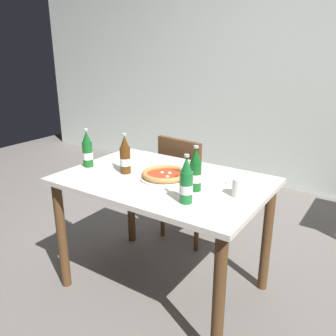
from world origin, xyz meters
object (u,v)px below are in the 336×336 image
(beer_bottle_extra, at_px, (195,172))
(napkin_with_cutlery, at_px, (223,177))
(beer_bottle_center, at_px, (186,183))
(chair_behind_table, at_px, (187,183))
(beer_bottle_right, at_px, (87,151))
(dining_table_main, at_px, (163,196))
(paper_cup, at_px, (239,188))
(beer_bottle_left, at_px, (125,157))
(pizza_margherita_near, at_px, (165,175))

(beer_bottle_extra, distance_m, napkin_with_cutlery, 0.28)
(beer_bottle_extra, xyz_separation_m, napkin_with_cutlery, (0.05, 0.26, -0.10))
(beer_bottle_center, xyz_separation_m, beer_bottle_extra, (-0.04, 0.16, 0.00))
(chair_behind_table, bearing_deg, beer_bottle_extra, 129.99)
(chair_behind_table, bearing_deg, beer_bottle_right, 70.98)
(chair_behind_table, height_order, napkin_with_cutlery, chair_behind_table)
(napkin_with_cutlery, bearing_deg, dining_table_main, -145.04)
(beer_bottle_extra, xyz_separation_m, paper_cup, (0.23, 0.05, -0.06))
(beer_bottle_left, height_order, beer_bottle_right, same)
(chair_behind_table, bearing_deg, paper_cup, 144.10)
(paper_cup, bearing_deg, beer_bottle_left, -176.38)
(beer_bottle_extra, bearing_deg, paper_cup, 13.14)
(chair_behind_table, height_order, beer_bottle_left, beer_bottle_left)
(dining_table_main, relative_size, pizza_margherita_near, 4.12)
(beer_bottle_left, distance_m, beer_bottle_right, 0.28)
(pizza_margherita_near, bearing_deg, paper_cup, -0.85)
(beer_bottle_center, height_order, beer_bottle_right, same)
(chair_behind_table, xyz_separation_m, paper_cup, (0.66, -0.61, 0.32))
(dining_table_main, relative_size, beer_bottle_extra, 4.86)
(beer_bottle_center, bearing_deg, beer_bottle_extra, 103.79)
(dining_table_main, height_order, beer_bottle_right, beer_bottle_right)
(paper_cup, bearing_deg, beer_bottle_center, -131.09)
(pizza_margherita_near, bearing_deg, dining_table_main, -143.85)
(chair_behind_table, xyz_separation_m, napkin_with_cutlery, (0.48, -0.41, 0.27))
(dining_table_main, height_order, beer_bottle_center, beer_bottle_center)
(chair_behind_table, height_order, beer_bottle_extra, beer_bottle_extra)
(pizza_margherita_near, distance_m, paper_cup, 0.46)
(beer_bottle_right, bearing_deg, chair_behind_table, 64.03)
(beer_bottle_left, bearing_deg, paper_cup, 3.62)
(paper_cup, bearing_deg, chair_behind_table, 137.15)
(napkin_with_cutlery, bearing_deg, chair_behind_table, 139.47)
(beer_bottle_extra, bearing_deg, beer_bottle_left, 179.09)
(chair_behind_table, bearing_deg, dining_table_main, 114.22)
(beer_bottle_center, distance_m, beer_bottle_right, 0.82)
(chair_behind_table, relative_size, beer_bottle_center, 3.44)
(dining_table_main, relative_size, beer_bottle_right, 4.86)
(beer_bottle_right, height_order, paper_cup, beer_bottle_right)
(beer_bottle_left, xyz_separation_m, beer_bottle_right, (-0.28, -0.04, 0.00))
(beer_bottle_right, relative_size, napkin_with_cutlery, 1.08)
(dining_table_main, distance_m, paper_cup, 0.50)
(dining_table_main, relative_size, beer_bottle_center, 4.86)
(dining_table_main, bearing_deg, beer_bottle_extra, -12.61)
(dining_table_main, bearing_deg, beer_bottle_right, -171.11)
(beer_bottle_right, xyz_separation_m, beer_bottle_extra, (0.77, 0.03, 0.00))
(beer_bottle_left, bearing_deg, chair_behind_table, 85.12)
(beer_bottle_extra, bearing_deg, chair_behind_table, 123.04)
(beer_bottle_right, bearing_deg, pizza_margherita_near, 9.35)
(beer_bottle_right, bearing_deg, paper_cup, 4.66)
(beer_bottle_left, xyz_separation_m, beer_bottle_extra, (0.49, -0.01, 0.00))
(dining_table_main, xyz_separation_m, napkin_with_cutlery, (0.29, 0.20, 0.12))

